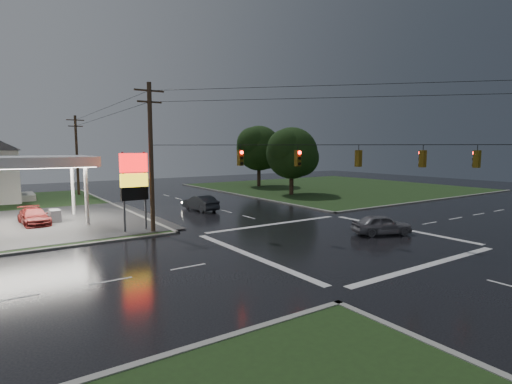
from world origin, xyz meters
TOP-DOWN VIEW (x-y plane):
  - ground at (0.00, 0.00)m, footprint 120.00×120.00m
  - grass_ne at (26.00, 26.00)m, footprint 36.00×36.00m
  - pylon_sign at (-10.50, 10.50)m, footprint 2.00×0.35m
  - utility_pole_nw at (-9.50, 9.50)m, footprint 2.20×0.32m
  - utility_pole_n at (-9.50, 38.00)m, footprint 2.20×0.32m
  - traffic_signals at (0.02, -0.02)m, footprint 26.87×26.87m
  - tree_ne_near at (14.14, 21.99)m, footprint 7.99×6.80m
  - tree_ne_far at (17.15, 33.99)m, footprint 8.46×7.20m
  - car_north at (-1.89, 17.00)m, footprint 2.06×4.80m
  - car_crossing at (4.09, -0.55)m, footprint 4.63×3.31m
  - car_pump at (-16.57, 17.84)m, footprint 2.33×4.89m

SIDE VIEW (x-z plane):
  - ground at x=0.00m, z-range 0.00..0.00m
  - grass_ne at x=26.00m, z-range 0.00..0.08m
  - car_pump at x=-16.57m, z-range 0.00..1.38m
  - car_crossing at x=4.09m, z-range 0.00..1.46m
  - car_north at x=-1.89m, z-range 0.00..1.54m
  - pylon_sign at x=-10.50m, z-range 1.01..7.01m
  - utility_pole_n at x=-9.50m, z-range 0.22..10.72m
  - tree_ne_near at x=14.14m, z-range 1.07..10.05m
  - utility_pole_nw at x=-9.50m, z-range 0.22..11.22m
  - tree_ne_far at x=17.15m, z-range 1.28..11.08m
  - traffic_signals at x=0.02m, z-range 5.75..7.22m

